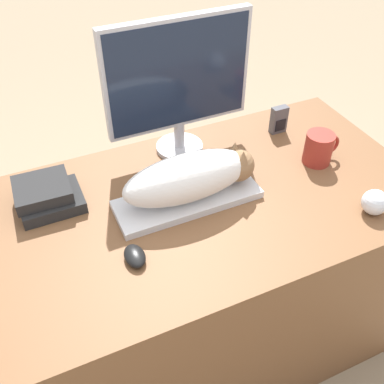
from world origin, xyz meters
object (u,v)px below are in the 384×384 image
object	(u,v)px
computer_mouse	(135,256)
phone	(279,120)
cat	(194,176)
keyboard	(188,199)
book_stack	(47,196)
baseball	(375,202)
coffee_mug	(319,148)
monitor	(178,80)

from	to	relation	value
computer_mouse	phone	bearing A→B (deg)	28.45
cat	phone	bearing A→B (deg)	26.36
keyboard	book_stack	size ratio (longest dim) A/B	2.33
computer_mouse	book_stack	bearing A→B (deg)	118.04
book_stack	baseball	bearing A→B (deg)	-26.17
cat	baseball	xyz separation A→B (m)	(0.47, -0.27, -0.06)
keyboard	baseball	bearing A→B (deg)	-28.78
coffee_mug	phone	size ratio (longest dim) A/B	1.28
book_stack	phone	bearing A→B (deg)	3.77
computer_mouse	book_stack	xyz separation A→B (m)	(-0.17, 0.31, 0.02)
phone	book_stack	size ratio (longest dim) A/B	0.53
keyboard	monitor	distance (m)	0.38
monitor	cat	bearing A→B (deg)	-104.15
coffee_mug	book_stack	size ratio (longest dim) A/B	0.68
book_stack	keyboard	bearing A→B (deg)	-22.72
keyboard	baseball	size ratio (longest dim) A/B	5.78
computer_mouse	book_stack	distance (m)	0.36
monitor	book_stack	size ratio (longest dim) A/B	2.52
keyboard	cat	distance (m)	0.09
computer_mouse	book_stack	world-z (taller)	book_stack
monitor	phone	xyz separation A→B (m)	(0.38, -0.05, -0.22)
keyboard	computer_mouse	size ratio (longest dim) A/B	5.25
coffee_mug	phone	world-z (taller)	coffee_mug
monitor	phone	distance (m)	0.44
monitor	baseball	distance (m)	0.70
cat	book_stack	distance (m)	0.45
monitor	computer_mouse	distance (m)	0.58
keyboard	monitor	xyz separation A→B (m)	(0.09, 0.26, 0.26)
cat	baseball	size ratio (longest dim) A/B	5.42
monitor	book_stack	world-z (taller)	monitor
keyboard	phone	size ratio (longest dim) A/B	4.38
baseball	keyboard	bearing A→B (deg)	151.22
keyboard	computer_mouse	bearing A→B (deg)	-145.60
cat	baseball	distance (m)	0.54
keyboard	monitor	world-z (taller)	monitor
cat	monitor	world-z (taller)	monitor
computer_mouse	baseball	size ratio (longest dim) A/B	1.10
monitor	book_stack	xyz separation A→B (m)	(-0.48, -0.10, -0.23)
coffee_mug	phone	xyz separation A→B (m)	(-0.02, 0.21, -0.00)
cat	monitor	xyz separation A→B (m)	(0.07, 0.26, 0.17)
coffee_mug	phone	distance (m)	0.21
cat	coffee_mug	bearing A→B (deg)	0.95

